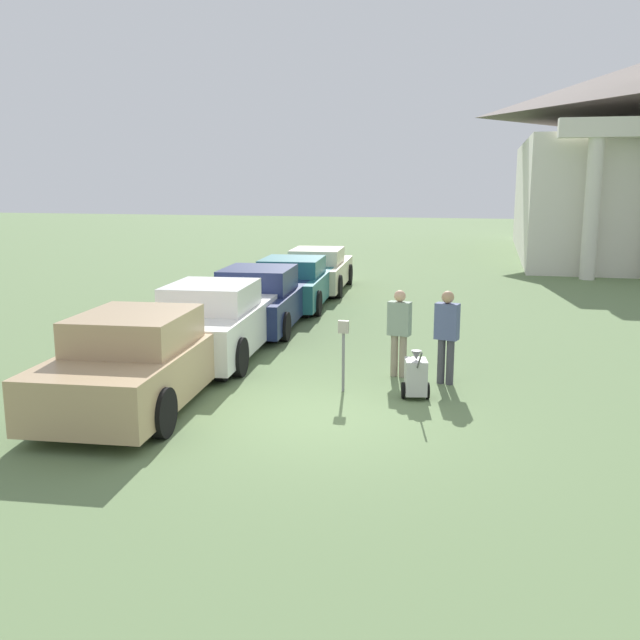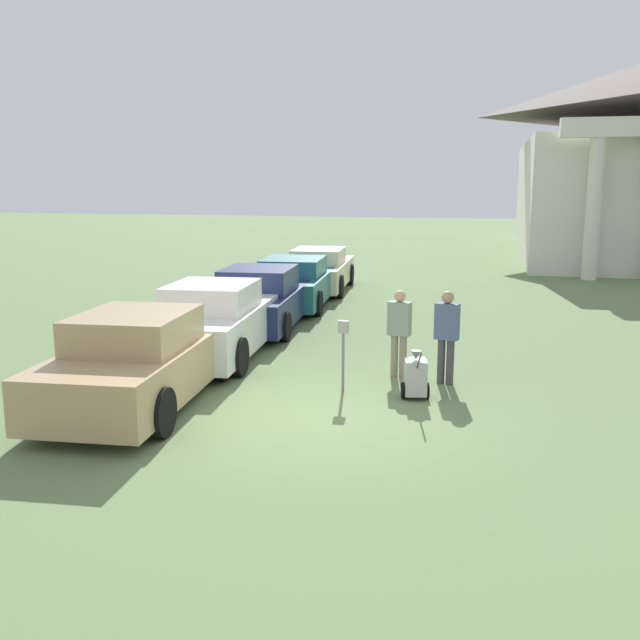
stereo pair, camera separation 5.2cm
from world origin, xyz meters
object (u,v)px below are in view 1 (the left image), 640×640
(parked_car_teal, at_px, (293,283))
(person_supervisor, at_px, (447,331))
(person_worker, at_px, (399,328))
(parked_car_cream, at_px, (318,271))
(parking_meter, at_px, (343,342))
(parked_car_navy, at_px, (260,300))
(equipment_cart, at_px, (416,377))
(parked_car_white, at_px, (214,322))
(parked_car_tan, at_px, (140,361))

(parked_car_teal, bearing_deg, person_supervisor, -60.51)
(person_worker, bearing_deg, parked_car_teal, -49.28)
(parked_car_cream, bearing_deg, parking_meter, -78.86)
(person_worker, bearing_deg, parked_car_navy, -32.35)
(parking_meter, xyz_separation_m, equipment_cart, (1.29, -0.12, -0.51))
(parked_car_navy, relative_size, person_worker, 2.90)
(parking_meter, distance_m, equipment_cart, 1.39)
(parked_car_white, distance_m, parked_car_navy, 3.10)
(parked_car_cream, distance_m, equipment_cart, 12.20)
(equipment_cart, bearing_deg, parked_car_white, 144.41)
(parked_car_white, bearing_deg, equipment_cart, -28.39)
(parked_car_tan, height_order, equipment_cart, parked_car_tan)
(parked_car_tan, height_order, person_supervisor, person_supervisor)
(person_supervisor, bearing_deg, parked_car_teal, -40.79)
(parked_car_white, distance_m, person_supervisor, 4.97)
(parked_car_teal, relative_size, person_worker, 2.93)
(parked_car_navy, xyz_separation_m, person_worker, (3.97, -3.74, 0.24))
(person_supervisor, bearing_deg, parked_car_cream, -49.52)
(parked_car_cream, xyz_separation_m, person_worker, (3.97, -10.04, 0.27))
(parked_car_cream, height_order, person_supervisor, person_supervisor)
(person_worker, bearing_deg, equipment_cart, 119.97)
(parked_car_tan, xyz_separation_m, parked_car_cream, (-0.00, 12.70, -0.06))
(parking_meter, bearing_deg, parked_car_navy, 122.46)
(parked_car_navy, distance_m, parking_meter, 5.86)
(parked_car_white, relative_size, parked_car_cream, 0.99)
(parked_car_teal, bearing_deg, person_worker, -64.66)
(parked_car_tan, bearing_deg, parked_car_navy, 85.51)
(parked_car_white, height_order, parking_meter, parked_car_white)
(parked_car_navy, height_order, person_supervisor, person_supervisor)
(parked_car_tan, relative_size, parked_car_cream, 1.02)
(parking_meter, bearing_deg, parked_car_tan, -155.03)
(person_worker, relative_size, equipment_cart, 1.66)
(parked_car_tan, distance_m, person_supervisor, 5.42)
(person_worker, bearing_deg, parked_car_tan, 44.75)
(parked_car_white, height_order, person_supervisor, person_supervisor)
(parked_car_teal, height_order, parking_meter, parked_car_teal)
(parked_car_white, xyz_separation_m, person_worker, (3.97, -0.64, 0.20))
(parked_car_tan, xyz_separation_m, person_supervisor, (4.87, 2.37, 0.25))
(parked_car_cream, distance_m, person_supervisor, 11.43)
(parked_car_navy, bearing_deg, person_worker, -47.73)
(person_worker, height_order, equipment_cart, person_worker)
(parked_car_tan, xyz_separation_m, parked_car_navy, (0.00, 6.40, -0.03))
(parked_car_teal, distance_m, equipment_cart, 9.38)
(person_supervisor, bearing_deg, parked_car_navy, -24.40)
(parked_car_navy, relative_size, equipment_cart, 4.80)
(parked_car_cream, bearing_deg, parked_car_white, -94.49)
(parking_meter, bearing_deg, person_supervisor, 27.53)
(parked_car_cream, bearing_deg, parked_car_teal, -94.49)
(parked_car_navy, height_order, person_worker, person_worker)
(parked_car_tan, height_order, parked_car_teal, parked_car_tan)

